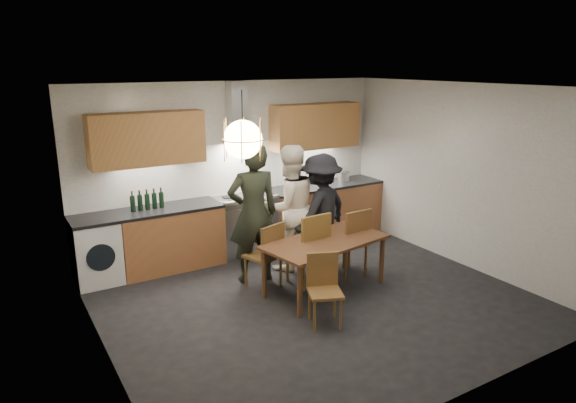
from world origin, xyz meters
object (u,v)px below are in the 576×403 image
person_right (320,211)px  chair_front (324,284)px  dining_table (325,246)px  stock_pot (343,176)px  wine_bottles (147,200)px  chair_back_left (268,252)px  person_mid (289,208)px  mixing_bowl (300,186)px  person_left (253,213)px

person_right → chair_front: bearing=37.3°
dining_table → stock_pot: size_ratio=8.17×
person_right → wine_bottles: 2.42m
chair_back_left → person_mid: person_mid is taller
person_right → dining_table: bearing=40.3°
chair_back_left → wine_bottles: bearing=-67.6°
person_right → wine_bottles: (-2.16, 1.07, 0.22)m
mixing_bowl → wine_bottles: bearing=178.2°
chair_back_left → person_left: bearing=-101.6°
person_left → mixing_bowl: bearing=-134.1°
person_left → stock_pot: bearing=-145.0°
person_left → person_right: (1.07, -0.01, -0.12)m
person_left → mixing_bowl: size_ratio=6.42×
person_right → person_left: bearing=-20.2°
chair_front → person_mid: 1.71m
person_right → wine_bottles: person_right is taller
person_left → person_right: size_ratio=1.15×
person_left → wine_bottles: bearing=-34.1°
dining_table → person_mid: size_ratio=0.97×
chair_back_left → person_left: 0.55m
chair_front → stock_pot: 3.34m
chair_back_left → person_mid: size_ratio=0.50×
chair_back_left → person_left: person_left is taller
chair_front → person_right: 1.74m
dining_table → person_left: (-0.64, 0.75, 0.34)m
person_right → mixing_bowl: size_ratio=5.58×
person_mid → person_right: person_mid is taller
dining_table → chair_back_left: (-0.61, 0.43, -0.09)m
chair_back_left → mixing_bowl: (1.31, 1.30, 0.43)m
person_mid → wine_bottles: 1.96m
dining_table → chair_front: (-0.50, -0.68, -0.14)m
chair_back_left → person_right: (1.04, 0.32, 0.31)m
person_right → person_mid: bearing=-39.5°
chair_back_left → person_right: size_ratio=0.54×
person_left → person_right: bearing=-170.7°
person_mid → stock_pot: (1.64, 0.93, 0.08)m
dining_table → person_left: 1.04m
person_right → stock_pot: bearing=-157.9°
chair_back_left → wine_bottles: wine_bottles is taller
dining_table → person_left: person_left is taller
person_left → chair_front: bearing=105.5°
person_mid → mixing_bowl: bearing=-129.5°
dining_table → chair_front: size_ratio=2.15×
person_left → stock_pot: person_left is taller
person_mid → person_right: bearing=160.7°
chair_back_left → mixing_bowl: mixing_bowl is taller
person_mid → mixing_bowl: size_ratio=6.05×
person_left → stock_pot: size_ratio=8.91×
chair_back_left → stock_pot: 2.69m
chair_back_left → mixing_bowl: bearing=-151.9°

